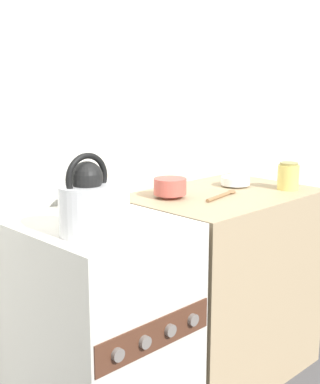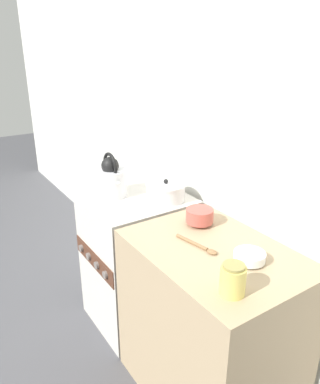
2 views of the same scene
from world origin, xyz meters
TOP-DOWN VIEW (x-y plane):
  - wall_back at (0.00, 0.67)m, footprint 7.00×0.06m
  - stove at (0.00, 0.30)m, footprint 0.54×0.62m
  - counter at (0.71, 0.30)m, footprint 0.85×0.60m
  - kettle at (-0.12, 0.19)m, footprint 0.24×0.19m
  - cooking_pot at (0.12, 0.43)m, footprint 0.23×0.23m
  - enamel_bowl at (0.48, 0.40)m, footprint 0.14×0.14m
  - small_ceramic_bowl at (0.88, 0.35)m, footprint 0.14×0.14m
  - storage_jar at (1.00, 0.14)m, footprint 0.10×0.10m
  - wooden_spoon at (0.66, 0.25)m, footprint 0.24×0.07m

SIDE VIEW (x-z plane):
  - counter at x=0.71m, z-range 0.00..0.87m
  - stove at x=0.00m, z-range 0.00..0.88m
  - wooden_spoon at x=0.66m, z-range 0.87..0.89m
  - small_ceramic_bowl at x=0.88m, z-range 0.88..0.92m
  - enamel_bowl at x=0.48m, z-range 0.88..0.97m
  - cooking_pot at x=0.12m, z-range 0.87..1.00m
  - storage_jar at x=1.00m, z-range 0.87..1.00m
  - kettle at x=-0.12m, z-range 0.85..1.12m
  - wall_back at x=0.00m, z-range 0.00..2.50m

